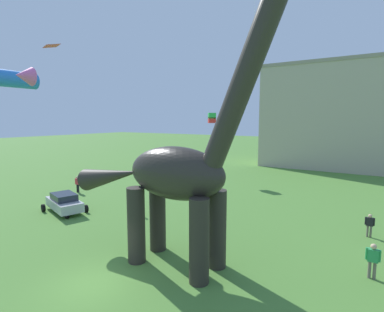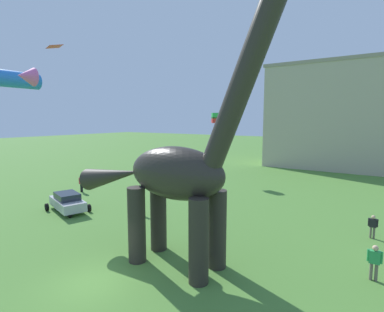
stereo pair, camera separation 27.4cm
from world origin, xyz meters
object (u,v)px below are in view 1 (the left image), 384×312
object	(u,v)px
person_vendor_side	(78,182)
person_near_flyer	(373,258)
parked_sedan_left	(64,202)
kite_apex	(9,78)
kite_near_high	(212,118)
person_photographer	(140,208)
person_strolling_adult	(370,223)
dinosaur_sculpture	(175,173)
kite_mid_left	(51,46)

from	to	relation	value
person_vendor_side	person_near_flyer	xyz separation A→B (m)	(26.33, -3.33, -0.00)
parked_sedan_left	kite_apex	size ratio (longest dim) A/B	1.42
person_vendor_side	kite_near_high	size ratio (longest dim) A/B	1.36
kite_near_high	person_photographer	bearing A→B (deg)	-81.59
parked_sedan_left	kite_near_high	distance (m)	20.44
person_strolling_adult	kite_near_high	bearing A→B (deg)	-149.47
dinosaur_sculpture	kite_mid_left	size ratio (longest dim) A/B	9.49
person_strolling_adult	kite_mid_left	xyz separation A→B (m)	(-18.57, -9.45, 11.47)
kite_apex	kite_near_high	xyz separation A→B (m)	(-1.61, 25.05, -1.97)
person_vendor_side	kite_near_high	bearing A→B (deg)	-18.89
person_near_flyer	kite_mid_left	distance (m)	22.30
person_vendor_side	kite_mid_left	world-z (taller)	kite_mid_left
kite_near_high	person_strolling_adult	bearing A→B (deg)	-33.03
person_strolling_adult	person_near_flyer	xyz separation A→B (m)	(0.28, -5.79, 0.13)
parked_sedan_left	kite_near_high	world-z (taller)	kite_near_high
person_vendor_side	person_near_flyer	world-z (taller)	person_vendor_side
parked_sedan_left	kite_near_high	bearing A→B (deg)	96.90
dinosaur_sculpture	kite_apex	bearing A→B (deg)	-142.82
kite_mid_left	kite_apex	xyz separation A→B (m)	(2.27, -3.96, -2.68)
kite_apex	kite_mid_left	bearing A→B (deg)	119.79
kite_mid_left	kite_apex	world-z (taller)	kite_mid_left
person_photographer	kite_apex	bearing A→B (deg)	-94.23
kite_near_high	dinosaur_sculpture	bearing A→B (deg)	-66.18
dinosaur_sculpture	person_near_flyer	xyz separation A→B (m)	(8.81, 3.81, -3.81)
person_photographer	person_vendor_side	bearing A→B (deg)	169.29
person_photographer	kite_near_high	bearing A→B (deg)	99.40
parked_sedan_left	person_strolling_adult	xyz separation A→B (m)	(21.35, 7.27, 0.12)
parked_sedan_left	kite_near_high	xyz separation A→B (m)	(3.43, 18.92, 6.94)
dinosaur_sculpture	kite_apex	xyz separation A→B (m)	(-7.77, -3.81, 4.85)
person_strolling_adult	dinosaur_sculpture	bearing A→B (deg)	-68.08
person_photographer	kite_apex	distance (m)	12.64
person_photographer	dinosaur_sculpture	bearing A→B (deg)	-34.40
person_vendor_side	kite_near_high	xyz separation A→B (m)	(8.14, 14.11, 6.69)
dinosaur_sculpture	person_near_flyer	distance (m)	10.33
kite_apex	dinosaur_sculpture	bearing A→B (deg)	26.09
person_strolling_adult	kite_apex	size ratio (longest dim) A/B	0.48
person_strolling_adult	person_near_flyer	distance (m)	5.80
person_vendor_side	kite_near_high	distance (m)	17.61
dinosaur_sculpture	person_photographer	world-z (taller)	dinosaur_sculpture
parked_sedan_left	kite_mid_left	world-z (taller)	kite_mid_left
person_vendor_side	kite_mid_left	xyz separation A→B (m)	(7.49, -6.99, 11.34)
parked_sedan_left	kite_mid_left	distance (m)	12.11
person_vendor_side	person_strolling_adult	distance (m)	26.17
person_photographer	person_strolling_adult	distance (m)	16.19
person_vendor_side	kite_mid_left	distance (m)	15.28
kite_near_high	person_vendor_side	bearing A→B (deg)	-119.99
parked_sedan_left	kite_apex	xyz separation A→B (m)	(5.04, -6.13, 8.91)
dinosaur_sculpture	person_strolling_adult	distance (m)	13.43
parked_sedan_left	kite_apex	world-z (taller)	kite_apex
kite_mid_left	dinosaur_sculpture	bearing A→B (deg)	-0.87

